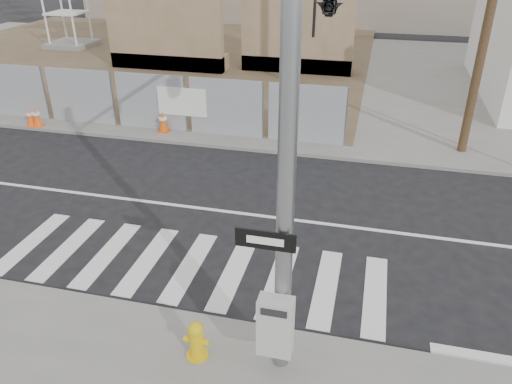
% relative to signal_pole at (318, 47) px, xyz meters
% --- Properties ---
extents(ground, '(100.00, 100.00, 0.00)m').
position_rel_signal_pole_xyz_m(ground, '(-2.49, 2.05, -4.78)').
color(ground, black).
rests_on(ground, ground).
extents(sidewalk_far, '(50.00, 20.00, 0.12)m').
position_rel_signal_pole_xyz_m(sidewalk_far, '(-2.49, 16.05, -4.72)').
color(sidewalk_far, slate).
rests_on(sidewalk_far, ground).
extents(signal_pole, '(0.96, 5.87, 7.00)m').
position_rel_signal_pole_xyz_m(signal_pole, '(0.00, 0.00, 0.00)').
color(signal_pole, gray).
rests_on(signal_pole, sidewalk_near).
extents(chain_link_fence, '(24.60, 0.04, 2.00)m').
position_rel_signal_pole_xyz_m(chain_link_fence, '(-12.49, 7.05, -3.66)').
color(chain_link_fence, gray).
rests_on(chain_link_fence, sidewalk_far).
extents(concrete_wall_left, '(6.00, 1.30, 8.00)m').
position_rel_signal_pole_xyz_m(concrete_wall_left, '(-9.49, 15.13, -1.40)').
color(concrete_wall_left, '#786648').
rests_on(concrete_wall_left, sidewalk_far).
extents(concrete_wall_right, '(5.50, 1.30, 8.00)m').
position_rel_signal_pole_xyz_m(concrete_wall_right, '(-2.99, 16.13, -1.40)').
color(concrete_wall_right, '#786648').
rests_on(concrete_wall_right, sidewalk_far).
extents(fire_hydrant, '(0.44, 0.39, 0.72)m').
position_rel_signal_pole_xyz_m(fire_hydrant, '(-1.40, -2.97, -4.30)').
color(fire_hydrant, gold).
rests_on(fire_hydrant, sidewalk_near).
extents(traffic_cone_b, '(0.38, 0.38, 0.64)m').
position_rel_signal_pole_xyz_m(traffic_cone_b, '(-11.23, 6.27, -4.35)').
color(traffic_cone_b, '#FF560D').
rests_on(traffic_cone_b, sidewalk_far).
extents(traffic_cone_c, '(0.48, 0.48, 0.72)m').
position_rel_signal_pole_xyz_m(traffic_cone_c, '(-10.95, 6.27, -4.31)').
color(traffic_cone_c, '#FB530D').
rests_on(traffic_cone_c, sidewalk_far).
extents(traffic_cone_d, '(0.41, 0.41, 0.74)m').
position_rel_signal_pole_xyz_m(traffic_cone_d, '(-6.21, 6.85, -4.30)').
color(traffic_cone_d, '#D84B0B').
rests_on(traffic_cone_d, sidewalk_far).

